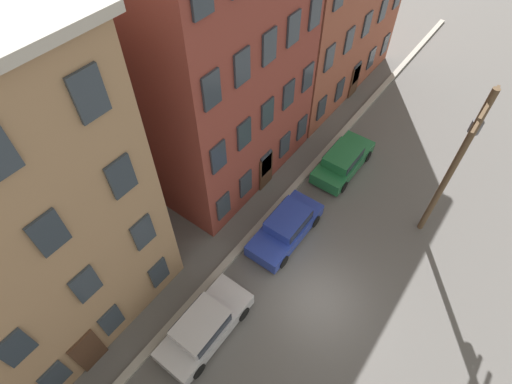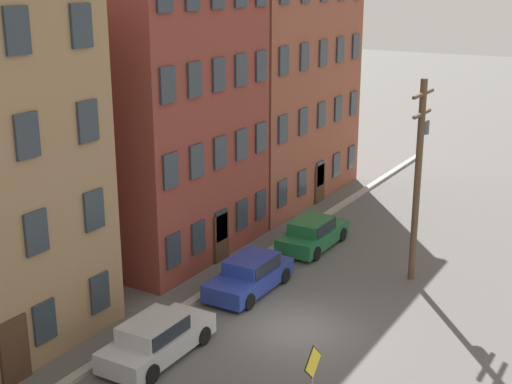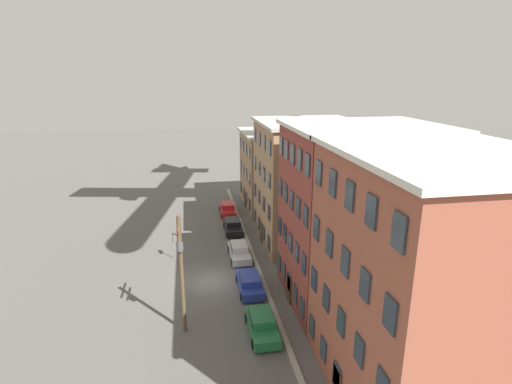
{
  "view_description": "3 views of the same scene",
  "coord_description": "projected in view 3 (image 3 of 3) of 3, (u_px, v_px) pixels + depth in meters",
  "views": [
    {
      "loc": [
        -7.87,
        -2.3,
        16.95
      ],
      "look_at": [
        1.21,
        4.43,
        3.26
      ],
      "focal_mm": 28.0,
      "sensor_mm": 36.0,
      "label": 1
    },
    {
      "loc": [
        -20.94,
        -10.65,
        12.3
      ],
      "look_at": [
        0.72,
        2.11,
        4.72
      ],
      "focal_mm": 50.0,
      "sensor_mm": 36.0,
      "label": 2
    },
    {
      "loc": [
        30.95,
        -1.34,
        17.17
      ],
      "look_at": [
        -1.79,
        4.35,
        7.32
      ],
      "focal_mm": 28.0,
      "sensor_mm": 36.0,
      "label": 3
    }
  ],
  "objects": [
    {
      "name": "caution_sign",
      "position": [
        173.0,
        241.0,
        38.16
      ],
      "size": [
        1.04,
        0.08,
        2.66
      ],
      "color": "slate",
      "rests_on": "ground_plane"
    },
    {
      "name": "kerb_strip",
      "position": [
        261.0,
        276.0,
        35.05
      ],
      "size": [
        56.0,
        0.36,
        0.16
      ],
      "primitive_type": "cube",
      "color": "#9E998E",
      "rests_on": "ground_plane"
    },
    {
      "name": "apartment_annex",
      "position": [
        431.0,
        281.0,
        20.58
      ],
      "size": [
        11.67,
        9.99,
        13.76
      ],
      "color": "brown",
      "rests_on": "ground_plane"
    },
    {
      "name": "apartment_midblock",
      "position": [
        307.0,
        182.0,
        41.54
      ],
      "size": [
        10.93,
        10.12,
        12.68
      ],
      "color": "#9E7A56",
      "rests_on": "ground_plane"
    },
    {
      "name": "apartment_corner",
      "position": [
        284.0,
        169.0,
        53.27
      ],
      "size": [
        11.06,
        11.02,
        9.98
      ],
      "color": "#9E7A56",
      "rests_on": "ground_plane"
    },
    {
      "name": "car_green",
      "position": [
        262.0,
        323.0,
        27.37
      ],
      "size": [
        4.4,
        1.92,
        1.43
      ],
      "color": "#1E6638",
      "rests_on": "ground_plane"
    },
    {
      "name": "ground_plane",
      "position": [
        210.0,
        282.0,
        34.33
      ],
      "size": [
        200.0,
        200.0,
        0.0
      ],
      "primitive_type": "plane",
      "color": "#565451"
    },
    {
      "name": "fire_hydrant",
      "position": [
        178.0,
        232.0,
        43.97
      ],
      "size": [
        0.24,
        0.34,
        0.96
      ],
      "color": "red",
      "rests_on": "ground_plane"
    },
    {
      "name": "car_blue",
      "position": [
        250.0,
        282.0,
        32.73
      ],
      "size": [
        4.4,
        1.92,
        1.43
      ],
      "color": "#233899",
      "rests_on": "ground_plane"
    },
    {
      "name": "utility_pole",
      "position": [
        181.0,
        269.0,
        26.41
      ],
      "size": [
        2.4,
        0.44,
        8.51
      ],
      "color": "brown",
      "rests_on": "ground_plane"
    },
    {
      "name": "car_black",
      "position": [
        233.0,
        225.0,
        45.02
      ],
      "size": [
        4.4,
        1.92,
        1.43
      ],
      "color": "black",
      "rests_on": "ground_plane"
    },
    {
      "name": "car_red",
      "position": [
        228.0,
        208.0,
        50.72
      ],
      "size": [
        4.4,
        1.92,
        1.43
      ],
      "color": "#B21E1E",
      "rests_on": "ground_plane"
    },
    {
      "name": "car_silver",
      "position": [
        239.0,
        251.0,
        38.58
      ],
      "size": [
        4.4,
        1.92,
        1.43
      ],
      "color": "#B7B7BC",
      "rests_on": "ground_plane"
    },
    {
      "name": "apartment_far",
      "position": [
        358.0,
        215.0,
        30.3
      ],
      "size": [
        9.33,
        10.96,
        13.73
      ],
      "color": "brown",
      "rests_on": "ground_plane"
    }
  ]
}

